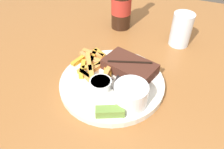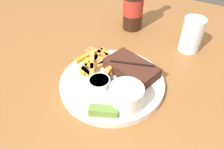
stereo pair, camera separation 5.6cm
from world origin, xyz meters
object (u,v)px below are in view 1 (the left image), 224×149
at_px(dipping_sauce_cup, 101,84).
at_px(beer_bottle, 121,4).
at_px(fork_utensil, 88,72).
at_px(coleslaw_cup, 131,94).
at_px(drinking_glass, 181,30).
at_px(dinner_plate, 112,83).
at_px(steak_portion, 130,67).
at_px(pickle_spear, 110,112).
at_px(knife_utensil, 121,73).

bearing_deg(dipping_sauce_cup, beer_bottle, 102.49).
bearing_deg(dipping_sauce_cup, fork_utensil, 144.22).
relative_size(coleslaw_cup, drinking_glass, 0.73).
relative_size(dinner_plate, coleslaw_cup, 3.49).
xyz_separation_m(dinner_plate, steak_portion, (0.03, 0.05, 0.02)).
distance_m(dinner_plate, steak_portion, 0.07).
height_order(dinner_plate, pickle_spear, pickle_spear).
relative_size(dinner_plate, fork_utensil, 2.04).
xyz_separation_m(coleslaw_cup, dipping_sauce_cup, (-0.08, 0.02, -0.02)).
xyz_separation_m(steak_portion, pickle_spear, (0.01, -0.16, -0.01)).
relative_size(coleslaw_cup, dipping_sauce_cup, 1.41).
bearing_deg(drinking_glass, pickle_spear, -103.42).
xyz_separation_m(steak_portion, fork_utensil, (-0.10, -0.05, -0.01)).
relative_size(dipping_sauce_cup, beer_bottle, 0.23).
bearing_deg(pickle_spear, dinner_plate, 110.44).
distance_m(fork_utensil, drinking_glass, 0.33).
relative_size(steak_portion, knife_utensil, 0.94).
bearing_deg(fork_utensil, coleslaw_cup, -19.25).
xyz_separation_m(coleslaw_cup, pickle_spear, (-0.03, -0.05, -0.02)).
bearing_deg(steak_portion, dipping_sauce_cup, -116.93).
relative_size(dinner_plate, steak_portion, 1.76).
distance_m(steak_portion, drinking_glass, 0.24).
xyz_separation_m(dipping_sauce_cup, knife_utensil, (0.03, 0.07, -0.01)).
bearing_deg(steak_portion, coleslaw_cup, -69.66).
height_order(dinner_plate, fork_utensil, fork_utensil).
distance_m(coleslaw_cup, dipping_sauce_cup, 0.09).
relative_size(steak_portion, pickle_spear, 2.30).
relative_size(dipping_sauce_cup, knife_utensil, 0.34).
xyz_separation_m(steak_portion, dipping_sauce_cup, (-0.05, -0.09, -0.00)).
bearing_deg(dipping_sauce_cup, steak_portion, 63.07).
bearing_deg(coleslaw_cup, pickle_spear, -120.46).
bearing_deg(dinner_plate, coleslaw_cup, -38.05).
height_order(dinner_plate, steak_portion, steak_portion).
bearing_deg(dinner_plate, fork_utensil, 176.73).
height_order(steak_portion, coleslaw_cup, coleslaw_cup).
xyz_separation_m(steak_portion, coleslaw_cup, (0.04, -0.11, 0.01)).
bearing_deg(pickle_spear, dipping_sauce_cup, 128.44).
bearing_deg(fork_utensil, beer_bottle, 96.97).
bearing_deg(steak_portion, knife_utensil, -128.05).
bearing_deg(dipping_sauce_cup, coleslaw_cup, -12.09).
distance_m(fork_utensil, knife_utensil, 0.09).
relative_size(dipping_sauce_cup, drinking_glass, 0.52).
relative_size(dinner_plate, drinking_glass, 2.54).
bearing_deg(pickle_spear, beer_bottle, 107.69).
relative_size(pickle_spear, fork_utensil, 0.50).
xyz_separation_m(steak_portion, beer_bottle, (-0.12, 0.25, 0.05)).
bearing_deg(dinner_plate, pickle_spear, -69.56).
relative_size(pickle_spear, knife_utensil, 0.41).
height_order(coleslaw_cup, drinking_glass, drinking_glass).
xyz_separation_m(coleslaw_cup, fork_utensil, (-0.14, 0.06, -0.03)).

